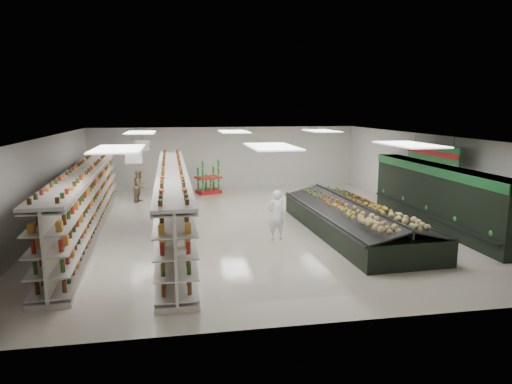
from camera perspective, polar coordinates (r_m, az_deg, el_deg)
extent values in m
plane|color=beige|center=(16.75, -0.92, -4.01)|extent=(16.00, 16.00, 0.00)
cube|color=white|center=(16.24, -0.95, 6.99)|extent=(14.00, 16.00, 0.02)
cube|color=silver|center=(24.28, -3.93, 4.33)|extent=(14.00, 0.02, 3.20)
cube|color=silver|center=(8.80, 7.40, -6.72)|extent=(14.00, 0.02, 3.20)
cube|color=silver|center=(16.81, -25.21, 0.62)|extent=(0.02, 16.00, 3.20)
cube|color=silver|center=(18.82, 20.62, 1.90)|extent=(0.02, 16.00, 3.20)
cube|color=black|center=(17.41, 21.72, -0.50)|extent=(0.80, 8.00, 2.20)
cube|color=#1C6A2F|center=(17.25, 21.88, 2.60)|extent=(0.85, 8.00, 0.30)
cube|color=black|center=(17.38, 20.90, -2.31)|extent=(0.55, 7.80, 0.15)
cube|color=beige|center=(17.29, 21.36, 0.30)|extent=(0.45, 7.70, 0.03)
cube|color=beige|center=(17.24, 21.42, 1.28)|extent=(0.45, 7.70, 0.03)
cube|color=white|center=(14.14, -15.05, 4.28)|extent=(0.50, 0.06, 0.40)
cube|color=#B51418|center=(14.14, -15.05, 4.28)|extent=(0.52, 0.02, 0.12)
cylinder|color=black|center=(14.11, -15.11, 5.49)|extent=(0.01, 0.01, 0.50)
cube|color=white|center=(18.11, -13.99, 5.61)|extent=(0.50, 0.06, 0.40)
cube|color=#B51418|center=(18.11, -13.99, 5.61)|extent=(0.52, 0.02, 0.12)
cylinder|color=black|center=(18.09, -14.04, 6.56)|extent=(0.01, 0.01, 0.50)
cube|color=#1C6A2F|center=(17.04, 21.21, 4.59)|extent=(0.10, 3.20, 0.60)
cube|color=#B51418|center=(17.01, 21.04, 4.59)|extent=(0.03, 3.20, 0.18)
cylinder|color=black|center=(16.00, 23.52, 5.53)|extent=(0.01, 0.01, 0.50)
cylinder|color=black|center=(18.05, 19.33, 6.27)|extent=(0.01, 0.01, 0.50)
cube|color=silver|center=(16.72, -20.15, -4.46)|extent=(1.48, 12.73, 0.13)
cube|color=silver|center=(16.51, -20.36, -1.12)|extent=(0.59, 12.69, 2.12)
cube|color=silver|center=(16.33, -20.61, 2.67)|extent=(1.48, 12.73, 0.08)
cube|color=beige|center=(16.73, -21.00, -4.06)|extent=(0.99, 12.60, 0.03)
cube|color=beige|center=(16.62, -21.11, -2.52)|extent=(0.99, 12.60, 0.03)
cube|color=beige|center=(16.53, -21.21, -0.95)|extent=(0.99, 12.60, 0.03)
cube|color=beige|center=(16.45, -21.32, 0.63)|extent=(0.99, 12.60, 0.03)
cube|color=beige|center=(16.38, -21.42, 2.22)|extent=(0.99, 12.60, 0.03)
cube|color=beige|center=(16.66, -19.34, -4.01)|extent=(0.99, 12.60, 0.03)
cube|color=beige|center=(16.55, -19.44, -2.46)|extent=(0.99, 12.60, 0.03)
cube|color=beige|center=(16.46, -19.54, -0.89)|extent=(0.99, 12.60, 0.03)
cube|color=beige|center=(16.38, -19.64, 0.70)|extent=(0.99, 12.60, 0.03)
cube|color=beige|center=(16.31, -19.74, 2.30)|extent=(0.99, 12.60, 0.03)
cube|color=silver|center=(15.86, -10.23, -4.77)|extent=(1.11, 12.69, 0.13)
cube|color=silver|center=(15.63, -10.35, -1.25)|extent=(0.22, 12.68, 2.11)
cube|color=silver|center=(15.45, -10.48, 2.74)|extent=(1.11, 12.69, 0.08)
cube|color=beige|center=(15.83, -11.13, -4.36)|extent=(0.62, 12.58, 0.03)
cube|color=beige|center=(15.72, -11.19, -2.73)|extent=(0.62, 12.58, 0.03)
cube|color=beige|center=(15.62, -11.25, -1.08)|extent=(0.62, 12.58, 0.03)
cube|color=beige|center=(15.54, -11.31, 0.59)|extent=(0.62, 12.58, 0.03)
cube|color=beige|center=(15.46, -11.37, 2.28)|extent=(0.62, 12.58, 0.03)
cube|color=beige|center=(15.83, -9.36, -4.30)|extent=(0.62, 12.58, 0.03)
cube|color=beige|center=(15.72, -9.41, -2.67)|extent=(0.62, 12.58, 0.03)
cube|color=beige|center=(15.62, -9.46, -1.02)|extent=(0.62, 12.58, 0.03)
cube|color=beige|center=(15.54, -9.51, 0.66)|extent=(0.62, 12.58, 0.03)
cube|color=beige|center=(15.47, -9.57, 2.34)|extent=(0.62, 12.58, 0.03)
cube|color=black|center=(15.74, 12.06, -3.79)|extent=(2.85, 7.59, 0.75)
cube|color=#262626|center=(15.18, 7.83, -2.63)|extent=(0.35, 7.49, 0.06)
cube|color=#262626|center=(16.19, 16.13, -2.13)|extent=(0.35, 7.49, 0.06)
cube|color=black|center=(15.36, 9.85, -2.13)|extent=(1.66, 7.43, 0.38)
cube|color=black|center=(15.91, 14.32, -1.87)|extent=(1.66, 7.43, 0.38)
cube|color=#262626|center=(15.60, 12.14, -1.61)|extent=(0.33, 7.38, 0.27)
cube|color=#B51418|center=(22.76, -5.95, 0.06)|extent=(1.34, 1.13, 0.19)
cube|color=red|center=(22.64, -5.98, 1.82)|extent=(1.40, 1.19, 0.09)
imported|color=white|center=(14.62, 2.54, -2.87)|extent=(0.66, 0.51, 1.63)
imported|color=#9A855F|center=(21.16, -14.34, 0.77)|extent=(0.67, 0.83, 1.48)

